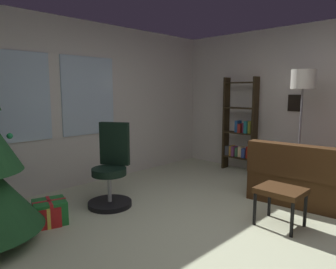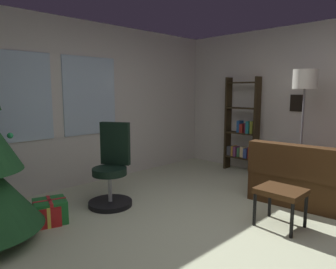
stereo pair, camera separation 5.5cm
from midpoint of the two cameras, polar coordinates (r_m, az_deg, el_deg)
ground_plane at (r=3.27m, az=11.77°, el=-19.88°), size 5.37×5.47×0.10m
wall_back_with_windows at (r=4.98m, az=-15.73°, el=5.48°), size 5.37×0.12×2.54m
wall_right_with_frames at (r=5.41m, az=28.52°, el=4.94°), size 0.12×5.47×2.54m
footstool at (r=3.62m, az=20.57°, el=-10.27°), size 0.41×0.48×0.43m
gift_box_red at (r=3.76m, az=-20.95°, el=-13.71°), size 0.33×0.32×0.23m
gift_box_green at (r=3.81m, az=-20.59°, el=-13.15°), size 0.42×0.40×0.27m
office_chair at (r=4.08m, az=-10.00°, el=-7.10°), size 0.58×0.57×1.07m
bookshelf at (r=5.79m, az=13.84°, el=0.78°), size 0.18×0.64×1.72m
floor_lamp at (r=4.96m, az=24.26°, el=7.76°), size 0.34×0.34×1.78m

